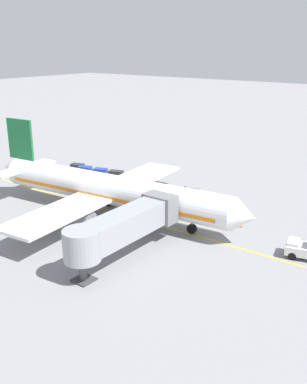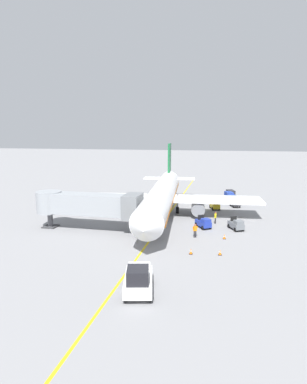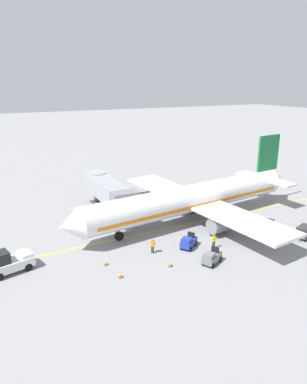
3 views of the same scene
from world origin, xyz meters
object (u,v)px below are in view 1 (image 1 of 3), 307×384
(baggage_cart_third_in_train, at_px, (85,170))
(ground_crew_loader, at_px, (199,209))
(jet_bridge, at_px, (123,226))
(baggage_cart_front, at_px, (116,175))
(ground_crew_wing_walker, at_px, (164,194))
(baggage_cart_tail_end, at_px, (77,168))
(baggage_tug_spare, at_px, (190,194))
(baggage_cart_second_in_train, at_px, (100,172))
(parked_airliner, at_px, (109,190))
(safety_cone_nose_right, at_px, (211,206))
(safety_cone_wing_tip, at_px, (240,224))
(baggage_tug_lead, at_px, (114,184))
(baggage_tug_trailing, at_px, (173,202))
(safety_cone_nose_left, at_px, (248,216))

(baggage_cart_third_in_train, height_order, ground_crew_loader, ground_crew_loader)
(jet_bridge, distance_m, baggage_cart_front, 26.42)
(ground_crew_wing_walker, bearing_deg, baggage_cart_tail_end, -96.88)
(baggage_tug_spare, relative_size, ground_crew_loader, 1.64)
(baggage_cart_second_in_train, bearing_deg, jet_bridge, 48.06)
(parked_airliner, relative_size, ground_crew_loader, 22.10)
(baggage_cart_tail_end, xyz_separation_m, safety_cone_nose_right, (1.01, 25.69, -0.66))
(jet_bridge, height_order, baggage_cart_tail_end, jet_bridge)
(baggage_cart_front, height_order, ground_crew_wing_walker, ground_crew_wing_walker)
(baggage_cart_tail_end, height_order, safety_cone_wing_tip, baggage_cart_tail_end)
(baggage_cart_second_in_train, bearing_deg, safety_cone_nose_right, 86.78)
(jet_bridge, height_order, baggage_tug_lead, jet_bridge)
(baggage_cart_front, height_order, baggage_cart_second_in_train, same)
(baggage_cart_tail_end, xyz_separation_m, safety_cone_wing_tip, (4.42, 31.49, -0.66))
(ground_crew_wing_walker, bearing_deg, baggage_tug_trailing, 59.37)
(parked_airliner, distance_m, safety_cone_nose_right, 13.49)
(parked_airliner, distance_m, safety_cone_nose_left, 17.39)
(baggage_tug_lead, distance_m, safety_cone_nose_right, 15.40)
(safety_cone_nose_left, xyz_separation_m, safety_cone_nose_right, (-0.41, -5.41, 0.00))
(safety_cone_nose_right, bearing_deg, baggage_tug_trailing, -55.50)
(baggage_tug_spare, xyz_separation_m, baggage_cart_third_in_train, (0.82, -19.50, 0.24))
(baggage_cart_front, xyz_separation_m, safety_cone_nose_left, (2.10, 23.28, -0.66))
(ground_crew_wing_walker, xyz_separation_m, safety_cone_wing_tip, (2.11, 12.34, -0.66))
(jet_bridge, relative_size, baggage_cart_front, 4.82)
(ground_crew_loader, bearing_deg, jet_bridge, -0.63)
(jet_bridge, relative_size, safety_cone_nose_left, 24.24)
(safety_cone_nose_left, bearing_deg, ground_crew_wing_walker, -85.76)
(baggage_cart_second_in_train, height_order, baggage_cart_third_in_train, same)
(safety_cone_nose_right, bearing_deg, baggage_tug_spare, -109.70)
(jet_bridge, distance_m, baggage_tug_trailing, 15.55)
(baggage_cart_third_in_train, xyz_separation_m, safety_cone_nose_left, (1.08, 29.04, -0.66))
(baggage_cart_third_in_train, xyz_separation_m, ground_crew_loader, (4.17, 23.88, 0.00))
(baggage_tug_spare, bearing_deg, baggage_cart_tail_end, -88.75)
(jet_bridge, distance_m, baggage_tug_spare, 19.65)
(baggage_tug_trailing, xyz_separation_m, baggage_tug_spare, (-4.26, -0.10, 0.00))
(ground_crew_loader, relative_size, safety_cone_nose_right, 2.86)
(baggage_cart_tail_end, bearing_deg, baggage_cart_second_in_train, 91.76)
(safety_cone_nose_left, relative_size, safety_cone_nose_right, 1.00)
(ground_crew_wing_walker, bearing_deg, baggage_tug_lead, -87.62)
(baggage_cart_front, height_order, ground_crew_loader, ground_crew_loader)
(baggage_tug_spare, bearing_deg, jet_bridge, 12.54)
(safety_cone_nose_right, xyz_separation_m, safety_cone_wing_tip, (3.41, 5.81, 0.00))
(baggage_tug_lead, xyz_separation_m, baggage_cart_third_in_train, (-2.33, -8.33, 0.24))
(parked_airliner, xyz_separation_m, safety_cone_nose_left, (-9.07, 14.55, -2.90))
(baggage_tug_spare, bearing_deg, baggage_cart_third_in_train, -87.60)
(parked_airliner, relative_size, baggage_tug_trailing, 13.62)
(baggage_cart_front, xyz_separation_m, baggage_cart_third_in_train, (1.03, -5.76, 0.00))
(baggage_tug_lead, bearing_deg, baggage_cart_second_in_train, -117.67)
(baggage_cart_front, bearing_deg, safety_cone_nose_left, 84.84)
(baggage_tug_lead, xyz_separation_m, baggage_tug_spare, (-3.15, 11.17, 0.00))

